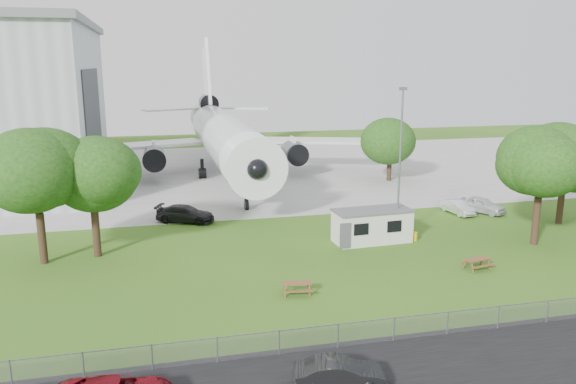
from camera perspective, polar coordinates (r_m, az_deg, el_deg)
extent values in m
plane|color=#4A7920|center=(37.94, 3.39, -8.52)|extent=(160.00, 160.00, 0.00)
cube|color=black|center=(27.03, 11.80, -18.18)|extent=(120.00, 8.00, 0.02)
cube|color=#B7B7B2|center=(73.82, -5.17, 2.06)|extent=(120.00, 46.00, 0.03)
cube|color=#2D3033|center=(67.46, -19.10, 6.17)|extent=(0.16, 16.00, 12.96)
cylinder|color=white|center=(68.84, -6.42, 5.53)|extent=(5.40, 34.00, 5.40)
cone|color=white|center=(50.25, -3.69, 2.86)|extent=(5.40, 5.50, 5.40)
cone|color=white|center=(89.51, -8.14, 7.69)|extent=(4.86, 9.00, 4.86)
cube|color=white|center=(71.78, -16.70, 4.40)|extent=(21.36, 10.77, 0.36)
cube|color=white|center=(74.64, 2.89, 5.24)|extent=(21.36, 10.77, 0.36)
cube|color=white|center=(89.19, -8.26, 11.34)|extent=(0.46, 9.96, 12.17)
cylinder|color=#515459|center=(68.13, -13.44, 3.40)|extent=(2.50, 4.20, 2.50)
cylinder|color=#515459|center=(70.19, 0.59, 4.02)|extent=(2.50, 4.20, 2.50)
cylinder|color=#515459|center=(88.36, -8.12, 8.93)|extent=(2.60, 4.50, 2.60)
cylinder|color=black|center=(54.42, -4.26, -0.56)|extent=(0.36, 0.36, 2.40)
cylinder|color=black|center=(70.14, -8.71, 2.38)|extent=(0.44, 0.44, 2.40)
cylinder|color=black|center=(70.81, -4.19, 2.59)|extent=(0.44, 0.44, 2.40)
cube|color=silver|center=(45.05, 8.52, -3.47)|extent=(6.13, 2.84, 2.50)
cube|color=#59595B|center=(44.70, 8.58, -1.86)|extent=(6.35, 3.05, 0.12)
cylinder|color=gold|center=(46.14, 12.70, -4.42)|extent=(0.50, 0.50, 0.70)
cube|color=gray|center=(29.80, 8.86, -14.94)|extent=(58.00, 0.04, 1.30)
cylinder|color=slate|center=(44.77, 11.28, 2.57)|extent=(0.16, 0.16, 12.00)
cylinder|color=#382619|center=(43.27, -23.71, -4.34)|extent=(0.56, 0.56, 3.66)
sphere|color=#396921|center=(42.24, -24.25, 1.47)|extent=(7.98, 7.98, 7.98)
cylinder|color=#382619|center=(43.39, -18.90, -3.95)|extent=(0.56, 0.56, 3.56)
sphere|color=#396921|center=(42.39, -19.33, 1.70)|extent=(6.53, 6.53, 6.53)
cylinder|color=#382619|center=(47.82, 23.87, -2.72)|extent=(0.56, 0.56, 3.76)
sphere|color=#396921|center=(46.88, 24.38, 2.70)|extent=(6.56, 6.56, 6.56)
cylinder|color=#382619|center=(54.98, 25.95, -1.15)|extent=(0.56, 0.56, 3.46)
sphere|color=#396921|center=(54.20, 26.39, 3.20)|extent=(7.78, 7.78, 7.78)
cylinder|color=#382619|center=(68.80, 10.24, 2.33)|extent=(0.56, 0.56, 2.92)
sphere|color=#396921|center=(68.24, 10.36, 5.28)|extent=(6.89, 6.89, 6.89)
imported|color=black|center=(25.74, 5.23, -17.96)|extent=(4.20, 2.08, 1.32)
imported|color=silver|center=(56.34, 19.07, -1.26)|extent=(3.81, 4.66, 1.49)
imported|color=silver|center=(55.20, 16.84, -1.50)|extent=(1.82, 4.02, 1.28)
imported|color=black|center=(50.92, -10.40, -2.21)|extent=(5.60, 3.93, 1.51)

